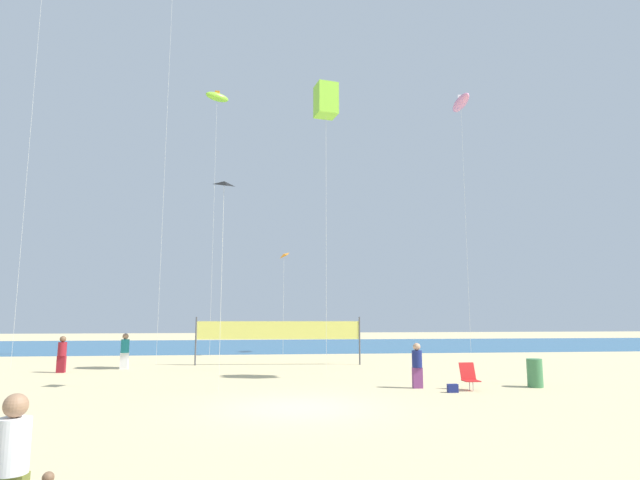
% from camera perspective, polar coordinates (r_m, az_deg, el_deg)
% --- Properties ---
extents(ground_plane, '(120.00, 120.00, 0.00)m').
position_cam_1_polar(ground_plane, '(14.79, -2.41, -17.95)').
color(ground_plane, '#D1BC89').
extents(ocean_band, '(120.00, 20.00, 0.01)m').
position_cam_1_polar(ocean_band, '(43.94, -5.09, -11.46)').
color(ocean_band, '#28608C').
rests_on(ocean_band, ground).
extents(mother_figure, '(0.37, 0.37, 1.61)m').
position_cam_1_polar(mother_figure, '(7.22, -30.83, -20.23)').
color(mother_figure, olive).
rests_on(mother_figure, ground).
extents(beachgoer_navy_shirt, '(0.35, 0.35, 1.53)m').
position_cam_1_polar(beachgoer_navy_shirt, '(18.75, 10.63, -13.24)').
color(beachgoer_navy_shirt, '#7A3872').
rests_on(beachgoer_navy_shirt, ground).
extents(beachgoer_teal_shirt, '(0.38, 0.38, 1.64)m').
position_cam_1_polar(beachgoer_teal_shirt, '(26.38, -20.66, -11.24)').
color(beachgoer_teal_shirt, white).
rests_on(beachgoer_teal_shirt, ground).
extents(beachgoer_maroon_shirt, '(0.36, 0.36, 1.58)m').
position_cam_1_polar(beachgoer_maroon_shirt, '(25.87, -26.50, -11.06)').
color(beachgoer_maroon_shirt, maroon).
rests_on(beachgoer_maroon_shirt, ground).
extents(folding_beach_chair, '(0.52, 0.65, 0.89)m').
position_cam_1_polar(folding_beach_chair, '(18.75, 16.07, -14.15)').
color(folding_beach_chair, red).
rests_on(folding_beach_chair, ground).
extents(trash_barrel, '(0.53, 0.53, 0.97)m').
position_cam_1_polar(trash_barrel, '(20.18, 22.54, -13.35)').
color(trash_barrel, '#3F7F4C').
rests_on(trash_barrel, ground).
extents(volleyball_net, '(8.35, 0.62, 2.40)m').
position_cam_1_polar(volleyball_net, '(26.81, -4.60, -10.05)').
color(volleyball_net, '#4C4C51').
rests_on(volleyball_net, ground).
extents(beach_handbag, '(0.34, 0.17, 0.27)m').
position_cam_1_polar(beach_handbag, '(18.04, 14.38, -15.51)').
color(beach_handbag, navy).
rests_on(beach_handbag, ground).
extents(kite_lime_inflatable, '(1.58, 1.15, 16.37)m').
position_cam_1_polar(kite_lime_inflatable, '(34.12, -11.24, 15.10)').
color(kite_lime_inflatable, silver).
rests_on(kite_lime_inflatable, ground).
extents(kite_pink_inflatable, '(0.91, 2.16, 17.08)m').
position_cam_1_polar(kite_pink_inflatable, '(36.99, 15.22, 14.33)').
color(kite_pink_inflatable, silver).
rests_on(kite_pink_inflatable, ground).
extents(kite_orange_diamond, '(0.72, 0.72, 6.39)m').
position_cam_1_polar(kite_orange_diamond, '(32.18, -4.05, -1.76)').
color(kite_orange_diamond, silver).
rests_on(kite_orange_diamond, ground).
extents(kite_black_diamond, '(0.76, 0.77, 7.17)m').
position_cam_1_polar(kite_black_diamond, '(18.40, -10.48, 5.95)').
color(kite_black_diamond, silver).
rests_on(kite_black_diamond, ground).
extents(kite_lime_box, '(1.11, 1.11, 13.06)m').
position_cam_1_polar(kite_lime_box, '(24.77, 0.66, 15.08)').
color(kite_lime_box, silver).
rests_on(kite_lime_box, ground).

